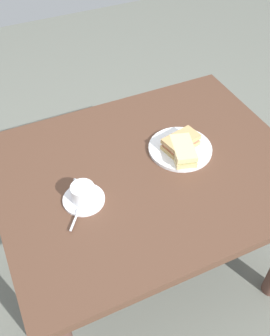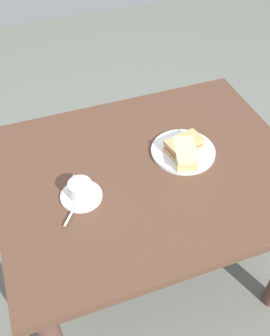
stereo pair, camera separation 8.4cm
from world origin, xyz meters
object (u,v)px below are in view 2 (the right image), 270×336
Objects in this scene: dining_table at (148,190)px; sandwich_front at (184,145)px; coffee_saucer at (81,196)px; spoon at (72,211)px; sandwich_back at (185,154)px; coffee_cup at (80,189)px; sandwich_plate at (183,151)px.

sandwich_front reaches higher than dining_table.
sandwich_front is at bearing -168.68° from coffee_saucer.
spoon is at bearing 18.57° from dining_table.
coffee_saucer reaches higher than dining_table.
spoon is at bearing 12.14° from sandwich_back.
dining_table is 0.24m from sandwich_front.
coffee_cup is (0.42, 0.04, 0.00)m from sandwich_back.
spoon is at bearing 53.55° from coffee_cup.
sandwich_front is 0.45m from coffee_cup.
spoon is at bearing 16.79° from sandwich_plate.
dining_table is 0.21m from sandwich_plate.
sandwich_plate is 1.70× the size of coffee_saucer.
coffee_cup is (0.28, 0.05, 0.17)m from dining_table.
sandwich_front is at bearing -168.90° from coffee_cup.
sandwich_back reaches higher than coffee_saucer.
sandwich_back is 1.46× the size of coffee_cup.
sandwich_plate is 0.45m from coffee_saucer.
sandwich_back is (0.02, 0.05, 0.00)m from sandwich_front.
dining_table is at bearing 13.07° from sandwich_plate.
sandwich_back is at bearing -174.61° from coffee_saucer.
sandwich_front is at bearing -111.90° from sandwich_plate.
sandwich_front is (-0.00, -0.00, 0.03)m from sandwich_plate.
sandwich_back is at bearing 70.21° from sandwich_front.
sandwich_front reaches higher than coffee_saucer.
spoon is (0.47, 0.10, -0.03)m from sandwich_back.
dining_table is 0.22m from sandwich_back.
coffee_cup is (0.44, 0.08, 0.04)m from sandwich_plate.
dining_table is 7.33× the size of sandwich_front.
sandwich_front reaches higher than spoon.
spoon reaches higher than dining_table.
coffee_saucer is (0.44, 0.09, -0.03)m from sandwich_front.
sandwich_plate is (-0.16, -0.04, 0.13)m from dining_table.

